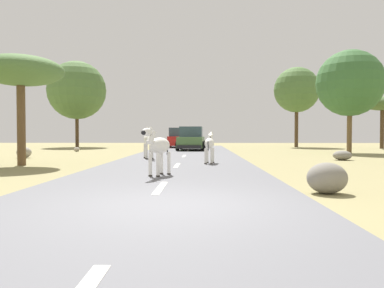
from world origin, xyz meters
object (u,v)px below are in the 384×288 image
at_px(zebra_1, 149,139).
at_px(car_1, 191,139).
at_px(car_0, 179,138).
at_px(tree_5, 77,90).
at_px(tree_4, 21,72).
at_px(tree_7, 350,83).
at_px(rock_2, 327,178).
at_px(zebra_0, 158,146).
at_px(rock_1, 24,152).
at_px(rock_0, 77,149).
at_px(rock_3, 342,155).
at_px(tree_1, 297,90).
at_px(tree_0, 382,104).
at_px(zebra_2, 210,144).

bearing_deg(zebra_1, car_1, -115.69).
xyz_separation_m(car_0, tree_5, (-9.76, 1.61, 4.50)).
xyz_separation_m(tree_4, tree_7, (16.89, 9.96, 0.83)).
relative_size(tree_5, rock_2, 9.58).
bearing_deg(zebra_1, zebra_0, 84.91).
distance_m(tree_5, rock_1, 16.83).
bearing_deg(rock_1, rock_0, 86.08).
bearing_deg(rock_2, zebra_0, 143.89).
distance_m(car_0, rock_1, 16.03).
xyz_separation_m(zebra_0, rock_3, (8.02, 7.30, -0.68)).
bearing_deg(zebra_0, rock_2, 167.20).
relative_size(tree_1, rock_2, 8.91).
distance_m(tree_0, rock_0, 25.06).
bearing_deg(car_1, rock_3, 129.75).
xyz_separation_m(zebra_2, tree_4, (-7.53, -0.59, 2.86)).
relative_size(tree_4, rock_0, 10.57).
height_order(car_1, rock_2, car_1).
distance_m(zebra_0, tree_7, 18.12).
relative_size(car_1, tree_7, 0.66).
relative_size(tree_0, tree_1, 0.58).
height_order(tree_1, tree_5, tree_5).
relative_size(car_1, rock_0, 10.71).
bearing_deg(rock_3, rock_0, 152.19).
distance_m(rock_1, rock_3, 16.09).
bearing_deg(rock_0, zebra_0, -64.07).
distance_m(tree_1, rock_3, 18.48).
distance_m(zebra_2, rock_2, 7.81).
bearing_deg(car_0, rock_0, -133.17).
relative_size(rock_1, rock_2, 0.88).
bearing_deg(tree_1, tree_0, -29.72).
bearing_deg(rock_0, tree_7, -4.78).
relative_size(car_0, tree_5, 0.54).
distance_m(car_1, rock_3, 12.48).
xyz_separation_m(zebra_0, zebra_2, (1.60, 4.59, -0.05)).
bearing_deg(car_1, car_0, -74.63).
bearing_deg(rock_3, zebra_1, 179.34).
bearing_deg(car_1, zebra_2, 97.60).
relative_size(zebra_1, tree_0, 0.37).
xyz_separation_m(rock_0, rock_2, (11.45, -18.36, 0.18)).
xyz_separation_m(tree_7, rock_1, (-18.97, -5.38, -4.26)).
distance_m(tree_5, rock_0, 10.75).
bearing_deg(tree_1, zebra_1, -123.52).
xyz_separation_m(zebra_0, tree_0, (16.57, 21.31, 2.84)).
bearing_deg(rock_3, tree_5, 137.15).
bearing_deg(car_1, tree_0, -163.04).
relative_size(car_1, tree_0, 1.01).
distance_m(tree_0, tree_1, 7.43).
relative_size(tree_7, rock_3, 7.55).
distance_m(car_0, rock_0, 10.05).
height_order(tree_4, rock_0, tree_4).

